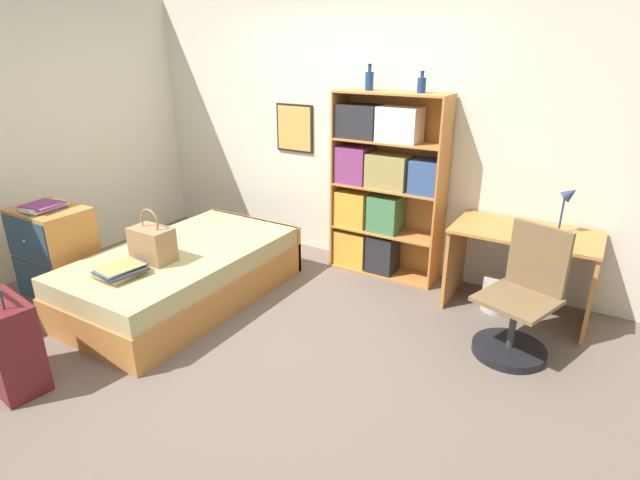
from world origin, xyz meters
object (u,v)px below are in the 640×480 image
dresser (56,253)px  desk (522,257)px  desk_lamp (568,201)px  suitcase (7,344)px  bottle_green (369,80)px  waste_bin (496,294)px  book_stack_on_bed (121,271)px  magazine_pile_on_dresser (43,206)px  bookcase (378,187)px  desk_chair (518,316)px  bottle_brown (422,84)px  bed (186,274)px  handbag (152,244)px

dresser → desk: bearing=27.1°
desk_lamp → dresser: bearing=-153.4°
suitcase → dresser: (-0.91, 0.94, 0.10)m
bottle_green → waste_bin: bottle_green is taller
bottle_green → book_stack_on_bed: bearing=-117.2°
book_stack_on_bed → dresser: (-0.98, 0.07, -0.09)m
book_stack_on_bed → magazine_pile_on_dresser: 1.03m
bookcase → desk_chair: (1.49, -0.77, -0.56)m
bookcase → bottle_green: size_ratio=7.62×
suitcase → desk_chair: 3.47m
bookcase → bottle_brown: 1.00m
bookcase → bed: bearing=-130.2°
book_stack_on_bed → dresser: dresser is taller
suitcase → bottle_green: size_ratio=3.29×
dresser → bookcase: size_ratio=0.47×
magazine_pile_on_dresser → desk_lamp: (3.79, 1.93, 0.14)m
bookcase → waste_bin: bookcase is taller
bookcase → handbag: bearing=-125.5°
waste_bin → desk: bearing=22.9°
waste_bin → dresser: bearing=-152.7°
book_stack_on_bed → desk_lamp: desk_lamp is taller
bottle_brown → desk_lamp: bearing=-3.2°
bottle_green → bottle_brown: bearing=-0.4°
bottle_brown → dresser: bearing=-142.0°
dresser → desk: 3.98m
dresser → desk_chair: 3.85m
magazine_pile_on_dresser → book_stack_on_bed: bearing=-2.8°
desk_lamp → desk_chair: bearing=-100.5°
book_stack_on_bed → suitcase: size_ratio=0.50×
dresser → magazine_pile_on_dresser: 0.44m
suitcase → magazine_pile_on_dresser: size_ratio=2.08×
suitcase → desk_lamp: (2.88, 2.84, 0.68)m
bed → suitcase: bearing=-92.9°
handbag → bookcase: 2.10m
waste_bin → bottle_brown: bearing=165.9°
dresser → bookcase: 2.96m
handbag → waste_bin: 2.89m
bed → handbag: bearing=-94.4°
suitcase → bed: bearing=87.1°
bottle_brown → waste_bin: (0.88, -0.22, -1.66)m
handbag → magazine_pile_on_dresser: size_ratio=1.23×
magazine_pile_on_dresser → bottle_brown: (2.52, 2.00, 0.95)m
bed → desk: (2.56, 1.27, 0.27)m
handbag → dresser: (-0.97, -0.26, -0.20)m
desk_lamp → bookcase: bearing=178.2°
bottle_brown → handbag: bearing=-132.2°
desk → waste_bin: 0.39m
suitcase → handbag: bearing=87.5°
bottle_green → dresser: bearing=-135.8°
desk_chair → waste_bin: desk_chair is taller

